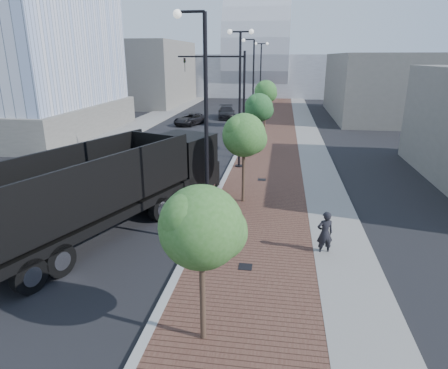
# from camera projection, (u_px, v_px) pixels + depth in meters

# --- Properties ---
(sidewalk) EXTENTS (7.00, 140.00, 0.12)m
(sidewalk) POSITION_uv_depth(u_px,v_px,m) (282.00, 126.00, 44.54)
(sidewalk) COLOR #4C2D23
(sidewalk) RESTS_ON ground
(concrete_strip) EXTENTS (2.40, 140.00, 0.13)m
(concrete_strip) POSITION_uv_depth(u_px,v_px,m) (306.00, 127.00, 44.17)
(concrete_strip) COLOR slate
(concrete_strip) RESTS_ON ground
(curb) EXTENTS (0.30, 140.00, 0.14)m
(curb) POSITION_uv_depth(u_px,v_px,m) (251.00, 125.00, 45.03)
(curb) COLOR gray
(curb) RESTS_ON ground
(west_sidewalk) EXTENTS (4.00, 140.00, 0.12)m
(west_sidewalk) POSITION_uv_depth(u_px,v_px,m) (143.00, 123.00, 46.84)
(west_sidewalk) COLOR slate
(west_sidewalk) RESTS_ON ground
(dump_truck) EXTENTS (7.60, 14.15, 3.94)m
(dump_truck) POSITION_uv_depth(u_px,v_px,m) (145.00, 181.00, 19.51)
(dump_truck) COLOR black
(dump_truck) RESTS_ON ground
(white_sedan) EXTENTS (1.63, 4.07, 1.32)m
(white_sedan) POSITION_uv_depth(u_px,v_px,m) (175.00, 144.00, 32.64)
(white_sedan) COLOR white
(white_sedan) RESTS_ON ground
(dark_car_mid) EXTENTS (3.82, 5.24, 1.32)m
(dark_car_mid) POSITION_uv_depth(u_px,v_px,m) (191.00, 119.00, 45.68)
(dark_car_mid) COLOR black
(dark_car_mid) RESTS_ON ground
(dark_car_far) EXTENTS (2.91, 5.48, 1.51)m
(dark_car_far) POSITION_uv_depth(u_px,v_px,m) (227.00, 112.00, 50.57)
(dark_car_far) COLOR black
(dark_car_far) RESTS_ON ground
(pedestrian) EXTENTS (0.77, 0.62, 1.84)m
(pedestrian) POSITION_uv_depth(u_px,v_px,m) (325.00, 233.00, 15.51)
(pedestrian) COLOR black
(pedestrian) RESTS_ON ground
(streetlight_1) EXTENTS (1.44, 0.56, 9.21)m
(streetlight_1) POSITION_uv_depth(u_px,v_px,m) (204.00, 143.00, 15.42)
(streetlight_1) COLOR black
(streetlight_1) RESTS_ON ground
(streetlight_2) EXTENTS (1.72, 0.56, 9.28)m
(streetlight_2) POSITION_uv_depth(u_px,v_px,m) (240.00, 100.00, 26.54)
(streetlight_2) COLOR black
(streetlight_2) RESTS_ON ground
(streetlight_3) EXTENTS (1.44, 0.56, 9.21)m
(streetlight_3) POSITION_uv_depth(u_px,v_px,m) (252.00, 92.00, 37.99)
(streetlight_3) COLOR black
(streetlight_3) RESTS_ON ground
(streetlight_4) EXTENTS (1.72, 0.56, 9.28)m
(streetlight_4) POSITION_uv_depth(u_px,v_px,m) (260.00, 80.00, 49.11)
(streetlight_4) COLOR black
(streetlight_4) RESTS_ON ground
(traffic_mast) EXTENTS (5.09, 0.20, 8.00)m
(traffic_mast) POSITION_uv_depth(u_px,v_px,m) (232.00, 93.00, 29.44)
(traffic_mast) COLOR black
(traffic_mast) RESTS_ON ground
(tree_0) EXTENTS (2.26, 2.19, 4.57)m
(tree_0) POSITION_uv_depth(u_px,v_px,m) (203.00, 227.00, 9.92)
(tree_0) COLOR #382619
(tree_0) RESTS_ON ground
(tree_1) EXTENTS (2.32, 2.26, 4.87)m
(tree_1) POSITION_uv_depth(u_px,v_px,m) (245.00, 135.00, 20.18)
(tree_1) COLOR #382619
(tree_1) RESTS_ON ground
(tree_2) EXTENTS (2.35, 2.30, 4.84)m
(tree_2) POSITION_uv_depth(u_px,v_px,m) (259.00, 108.00, 31.48)
(tree_2) COLOR #382619
(tree_2) RESTS_ON ground
(tree_3) EXTENTS (2.49, 2.46, 5.20)m
(tree_3) POSITION_uv_depth(u_px,v_px,m) (266.00, 92.00, 42.67)
(tree_3) COLOR #382619
(tree_3) RESTS_ON ground
(tower_podium) EXTENTS (19.00, 19.00, 3.00)m
(tower_podium) POSITION_uv_depth(u_px,v_px,m) (13.00, 119.00, 40.40)
(tower_podium) COLOR #5E5B55
(tower_podium) RESTS_ON ground
(convention_center) EXTENTS (50.00, 30.00, 50.00)m
(convention_center) POSITION_uv_depth(u_px,v_px,m) (259.00, 64.00, 85.77)
(convention_center) COLOR #9B9DA4
(convention_center) RESTS_ON ground
(commercial_block_nw) EXTENTS (14.00, 20.00, 10.00)m
(commercial_block_nw) POSITION_uv_depth(u_px,v_px,m) (141.00, 73.00, 65.08)
(commercial_block_nw) COLOR slate
(commercial_block_nw) RESTS_ON ground
(commercial_block_ne) EXTENTS (12.00, 22.00, 8.00)m
(commercial_block_ne) POSITION_uv_depth(u_px,v_px,m) (380.00, 86.00, 50.98)
(commercial_block_ne) COLOR #605D56
(commercial_block_ne) RESTS_ON ground
(utility_cover_1) EXTENTS (0.50, 0.50, 0.02)m
(utility_cover_1) POSITION_uv_depth(u_px,v_px,m) (245.00, 267.00, 14.58)
(utility_cover_1) COLOR black
(utility_cover_1) RESTS_ON sidewalk
(utility_cover_2) EXTENTS (0.50, 0.50, 0.02)m
(utility_cover_2) POSITION_uv_depth(u_px,v_px,m) (262.00, 180.00, 24.93)
(utility_cover_2) COLOR black
(utility_cover_2) RESTS_ON sidewalk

